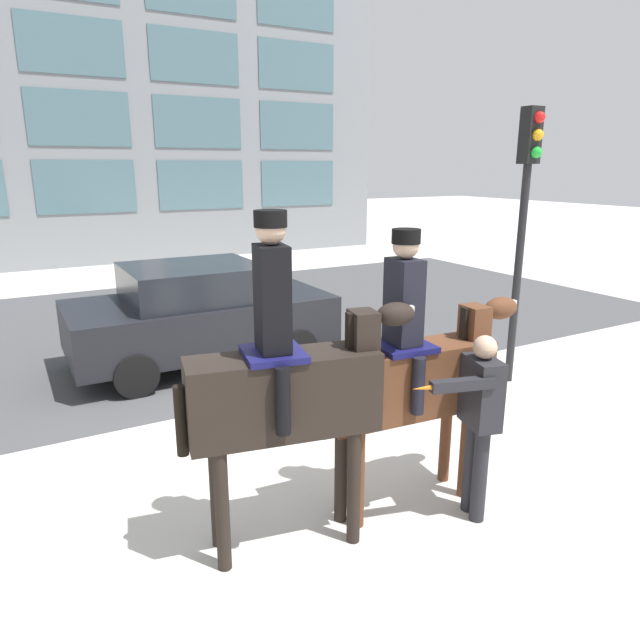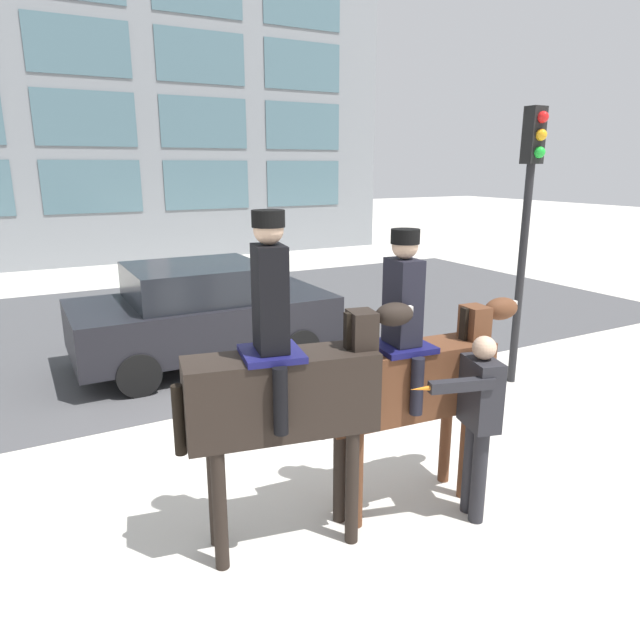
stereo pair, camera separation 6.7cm
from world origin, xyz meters
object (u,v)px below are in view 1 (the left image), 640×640
Objects in this scene: mounted_horse_lead at (287,385)px; pedestrian_bystander at (479,413)px; street_car_near_lane at (199,314)px; traffic_light at (525,203)px; mounted_horse_companion at (412,372)px.

mounted_horse_lead is 1.63× the size of pedestrian_bystander.
traffic_light is at bearing -38.90° from street_car_near_lane.
traffic_light is at bearing 32.58° from mounted_horse_lead.
mounted_horse_lead is 4.91m from traffic_light.
mounted_horse_lead is 0.69× the size of street_car_near_lane.
mounted_horse_lead is 1.24m from mounted_horse_companion.
street_car_near_lane is at bearing 91.77° from mounted_horse_lead.
mounted_horse_companion is at bearing 11.92° from mounted_horse_lead.
pedestrian_bystander is (1.59, -0.46, -0.41)m from mounted_horse_lead.
street_car_near_lane is at bearing 141.10° from traffic_light.
traffic_light reaches higher than pedestrian_bystander.
traffic_light is (3.20, 1.74, 1.27)m from mounted_horse_companion.
pedestrian_bystander is 3.93m from traffic_light.
mounted_horse_companion is 3.86m from traffic_light.
mounted_horse_lead is at bearing -0.40° from pedestrian_bystander.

